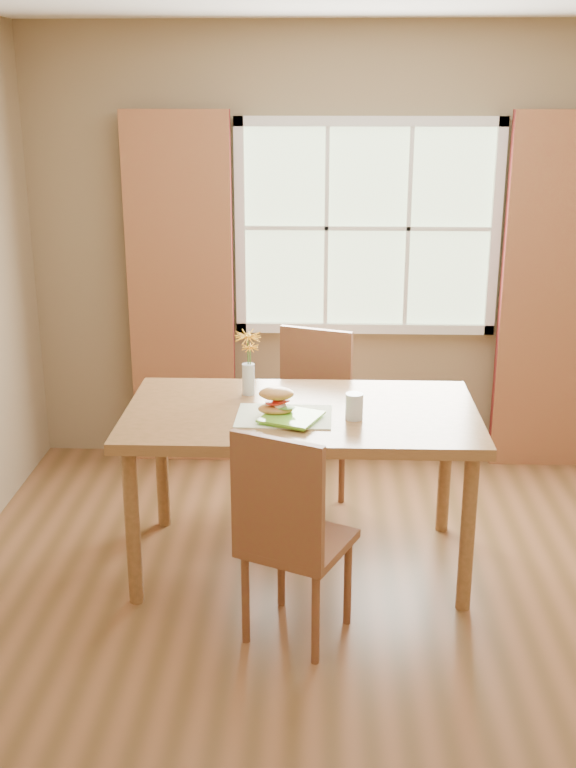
{
  "coord_description": "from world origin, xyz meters",
  "views": [
    {
      "loc": [
        -0.28,
        -3.67,
        2.31
      ],
      "look_at": [
        -0.43,
        0.37,
        0.98
      ],
      "focal_mm": 42.0,
      "sensor_mm": 36.0,
      "label": 1
    }
  ],
  "objects_px": {
    "dining_table": "(301,426)",
    "chair_far": "(309,412)",
    "croissant_sandwich": "(276,401)",
    "water_glass": "(354,407)",
    "chair_near": "(289,530)",
    "flower_vase": "(248,357)"
  },
  "relations": [
    {
      "from": "chair_near",
      "to": "water_glass",
      "type": "distance_m",
      "value": 0.74
    },
    {
      "from": "chair_far",
      "to": "flower_vase",
      "type": "bearing_deg",
      "value": -102.45
    },
    {
      "from": "dining_table",
      "to": "water_glass",
      "type": "height_order",
      "value": "water_glass"
    },
    {
      "from": "dining_table",
      "to": "chair_near",
      "type": "height_order",
      "value": "chair_near"
    },
    {
      "from": "croissant_sandwich",
      "to": "water_glass",
      "type": "xyz_separation_m",
      "value": [
        0.37,
        -0.01,
        -0.02
      ]
    },
    {
      "from": "dining_table",
      "to": "croissant_sandwich",
      "type": "bearing_deg",
      "value": -138.16
    },
    {
      "from": "croissant_sandwich",
      "to": "chair_far",
      "type": "bearing_deg",
      "value": 79.64
    },
    {
      "from": "flower_vase",
      "to": "chair_near",
      "type": "bearing_deg",
      "value": -75.66
    },
    {
      "from": "dining_table",
      "to": "water_glass",
      "type": "bearing_deg",
      "value": -24.76
    },
    {
      "from": "chair_far",
      "to": "croissant_sandwich",
      "type": "relative_size",
      "value": 5.75
    },
    {
      "from": "dining_table",
      "to": "chair_far",
      "type": "xyz_separation_m",
      "value": [
        0.03,
        0.7,
        -0.18
      ]
    },
    {
      "from": "water_glass",
      "to": "chair_far",
      "type": "bearing_deg",
      "value": 105.05
    },
    {
      "from": "water_glass",
      "to": "flower_vase",
      "type": "height_order",
      "value": "flower_vase"
    },
    {
      "from": "dining_table",
      "to": "flower_vase",
      "type": "xyz_separation_m",
      "value": [
        -0.27,
        0.22,
        0.28
      ]
    },
    {
      "from": "dining_table",
      "to": "water_glass",
      "type": "relative_size",
      "value": 13.61
    },
    {
      "from": "chair_far",
      "to": "flower_vase",
      "type": "xyz_separation_m",
      "value": [
        -0.3,
        -0.48,
        0.47
      ]
    },
    {
      "from": "dining_table",
      "to": "flower_vase",
      "type": "height_order",
      "value": "flower_vase"
    },
    {
      "from": "dining_table",
      "to": "croissant_sandwich",
      "type": "relative_size",
      "value": 9.54
    },
    {
      "from": "croissant_sandwich",
      "to": "water_glass",
      "type": "relative_size",
      "value": 1.43
    },
    {
      "from": "chair_near",
      "to": "flower_vase",
      "type": "relative_size",
      "value": 3.02
    },
    {
      "from": "chair_near",
      "to": "chair_far",
      "type": "relative_size",
      "value": 0.97
    },
    {
      "from": "chair_near",
      "to": "chair_far",
      "type": "height_order",
      "value": "chair_far"
    }
  ]
}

